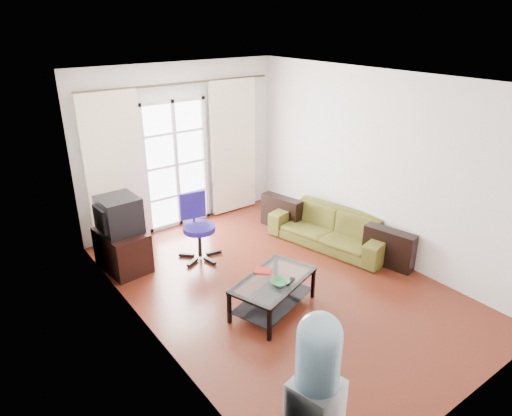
{
  "coord_description": "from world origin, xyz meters",
  "views": [
    {
      "loc": [
        -3.38,
        -4.05,
        3.37
      ],
      "look_at": [
        -0.13,
        0.35,
        1.04
      ],
      "focal_mm": 32.0,
      "sensor_mm": 36.0,
      "label": 1
    }
  ],
  "objects_px": {
    "sofa": "(331,229)",
    "coffee_table": "(273,290)",
    "crt_tv": "(118,215)",
    "task_chair": "(199,240)",
    "water_cooler": "(315,403)",
    "tv_stand": "(123,250)"
  },
  "relations": [
    {
      "from": "coffee_table",
      "to": "crt_tv",
      "type": "height_order",
      "value": "crt_tv"
    },
    {
      "from": "task_chair",
      "to": "coffee_table",
      "type": "bearing_deg",
      "value": -79.22
    },
    {
      "from": "crt_tv",
      "to": "water_cooler",
      "type": "xyz_separation_m",
      "value": [
        -0.09,
        -4.04,
        0.0
      ]
    },
    {
      "from": "coffee_table",
      "to": "water_cooler",
      "type": "xyz_separation_m",
      "value": [
        -1.18,
        -1.96,
        0.55
      ]
    },
    {
      "from": "sofa",
      "to": "coffee_table",
      "type": "height_order",
      "value": "sofa"
    },
    {
      "from": "coffee_table",
      "to": "task_chair",
      "type": "height_order",
      "value": "task_chair"
    },
    {
      "from": "sofa",
      "to": "water_cooler",
      "type": "distance_m",
      "value": 4.11
    },
    {
      "from": "coffee_table",
      "to": "sofa",
      "type": "bearing_deg",
      "value": 24.39
    },
    {
      "from": "sofa",
      "to": "task_chair",
      "type": "xyz_separation_m",
      "value": [
        -1.86,
        0.88,
        0.01
      ]
    },
    {
      "from": "tv_stand",
      "to": "task_chair",
      "type": "distance_m",
      "value": 1.09
    },
    {
      "from": "coffee_table",
      "to": "water_cooler",
      "type": "bearing_deg",
      "value": -121.15
    },
    {
      "from": "water_cooler",
      "to": "task_chair",
      "type": "bearing_deg",
      "value": 59.94
    },
    {
      "from": "crt_tv",
      "to": "tv_stand",
      "type": "bearing_deg",
      "value": -88.57
    },
    {
      "from": "coffee_table",
      "to": "water_cooler",
      "type": "relative_size",
      "value": 0.77
    },
    {
      "from": "coffee_table",
      "to": "crt_tv",
      "type": "distance_m",
      "value": 2.41
    },
    {
      "from": "coffee_table",
      "to": "crt_tv",
      "type": "relative_size",
      "value": 2.14
    },
    {
      "from": "sofa",
      "to": "coffee_table",
      "type": "relative_size",
      "value": 1.67
    },
    {
      "from": "crt_tv",
      "to": "sofa",
      "type": "bearing_deg",
      "value": -26.11
    },
    {
      "from": "coffee_table",
      "to": "tv_stand",
      "type": "xyz_separation_m",
      "value": [
        -1.09,
        2.06,
        0.01
      ]
    },
    {
      "from": "crt_tv",
      "to": "coffee_table",
      "type": "bearing_deg",
      "value": -64.8
    },
    {
      "from": "task_chair",
      "to": "water_cooler",
      "type": "xyz_separation_m",
      "value": [
        -1.13,
        -3.66,
        0.54
      ]
    },
    {
      "from": "sofa",
      "to": "task_chair",
      "type": "bearing_deg",
      "value": -128.4
    }
  ]
}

